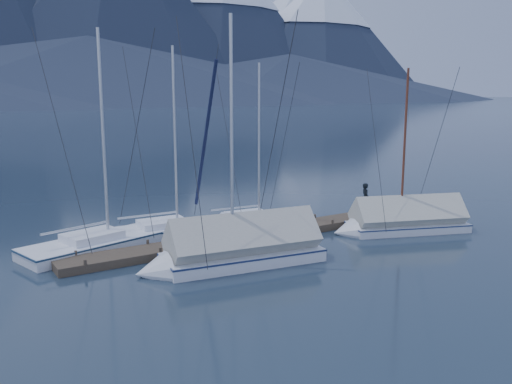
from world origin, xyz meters
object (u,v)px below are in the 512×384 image
at_px(sailboat_open_right, 267,221).
at_px(person, 365,199).
at_px(sailboat_open_mid, 187,229).
at_px(sailboat_covered_far, 229,253).
at_px(sailboat_covered_near, 398,223).
at_px(sailboat_open_left, 119,241).

xyz_separation_m(sailboat_open_right, person, (4.81, -2.11, 1.01)).
bearing_deg(sailboat_open_mid, sailboat_covered_far, -97.68).
bearing_deg(sailboat_open_mid, sailboat_covered_near, -31.11).
xyz_separation_m(sailboat_covered_near, person, (0.32, 2.62, 0.73)).
relative_size(sailboat_open_right, sailboat_covered_far, 0.85).
bearing_deg(sailboat_covered_far, sailboat_open_left, 117.92).
height_order(sailboat_open_right, sailboat_covered_far, sailboat_covered_far).
height_order(sailboat_open_left, sailboat_covered_near, sailboat_open_left).
bearing_deg(sailboat_open_left, person, -10.78).
distance_m(sailboat_open_left, sailboat_covered_near, 13.18).
xyz_separation_m(sailboat_open_right, sailboat_covered_far, (-4.98, -4.86, 0.36)).
distance_m(sailboat_covered_near, sailboat_covered_far, 9.47).
bearing_deg(person, sailboat_open_right, 88.93).
bearing_deg(sailboat_open_left, sailboat_covered_far, -62.08).
height_order(sailboat_open_left, sailboat_open_mid, sailboat_open_left).
bearing_deg(sailboat_open_right, sailboat_open_left, 177.99).
relative_size(sailboat_open_left, sailboat_covered_far, 0.98).
distance_m(sailboat_open_mid, sailboat_covered_far, 5.46).
height_order(sailboat_covered_far, person, sailboat_covered_far).
relative_size(sailboat_open_right, sailboat_covered_near, 1.03).
xyz_separation_m(sailboat_open_left, person, (12.51, -2.38, 0.98)).
relative_size(sailboat_open_left, sailboat_open_mid, 1.06).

